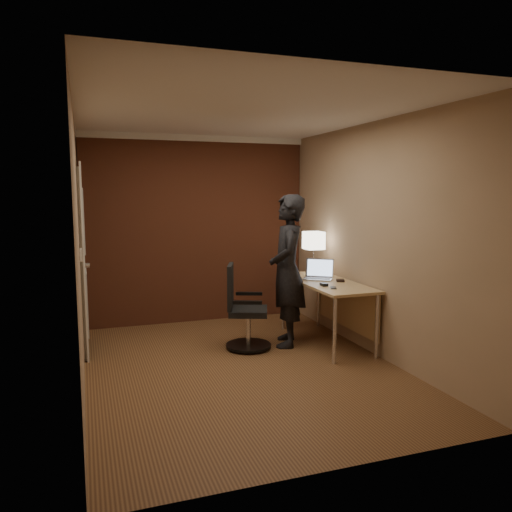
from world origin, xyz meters
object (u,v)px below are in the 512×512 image
object	(u,v)px
office_chair	(243,313)
mouse	(324,284)
phone	(333,288)
person	(287,271)
wallet	(340,280)
desk_lamp	(314,241)
laptop	(319,273)
desk	(332,292)

from	to	relation	value
office_chair	mouse	bearing A→B (deg)	-23.12
phone	person	xyz separation A→B (m)	(-0.33, 0.48, 0.13)
wallet	person	distance (m)	0.63
mouse	phone	xyz separation A→B (m)	(0.04, -0.15, -0.01)
phone	person	size ratio (longest dim) A/B	0.07
desk_lamp	laptop	distance (m)	0.50
wallet	person	xyz separation A→B (m)	(-0.60, 0.14, 0.12)
phone	desk_lamp	bearing A→B (deg)	100.97
desk_lamp	mouse	size ratio (longest dim) A/B	5.35
phone	wallet	distance (m)	0.43
laptop	desk	bearing A→B (deg)	-67.04
mouse	office_chair	world-z (taller)	office_chair
office_chair	wallet	bearing A→B (deg)	-8.29
mouse	phone	distance (m)	0.16
person	desk_lamp	bearing A→B (deg)	149.64
mouse	laptop	bearing A→B (deg)	73.27
laptop	phone	xyz separation A→B (m)	(-0.11, -0.59, -0.06)
desk_lamp	phone	bearing A→B (deg)	-102.53
desk_lamp	office_chair	xyz separation A→B (m)	(-1.07, -0.42, -0.73)
phone	wallet	world-z (taller)	wallet
desk	desk_lamp	world-z (taller)	desk_lamp
laptop	mouse	xyz separation A→B (m)	(-0.15, -0.43, -0.05)
office_chair	person	size ratio (longest dim) A/B	0.54
desk_lamp	person	distance (m)	0.75
phone	wallet	size ratio (longest dim) A/B	1.05
wallet	office_chair	size ratio (longest dim) A/B	0.12
office_chair	person	bearing A→B (deg)	-2.26
office_chair	desk_lamp	bearing A→B (deg)	21.59
laptop	phone	distance (m)	0.60
laptop	desk_lamp	bearing A→B (deg)	74.89
desk_lamp	phone	size ratio (longest dim) A/B	4.65
laptop	person	size ratio (longest dim) A/B	0.24
office_chair	desk	bearing A→B (deg)	-5.71
mouse	wallet	distance (m)	0.36
mouse	phone	size ratio (longest dim) A/B	0.87
laptop	person	world-z (taller)	person
office_chair	laptop	bearing A→B (deg)	4.70
office_chair	person	world-z (taller)	person
office_chair	phone	bearing A→B (deg)	-30.44
laptop	wallet	distance (m)	0.30
desk	desk_lamp	bearing A→B (deg)	88.50
mouse	person	world-z (taller)	person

